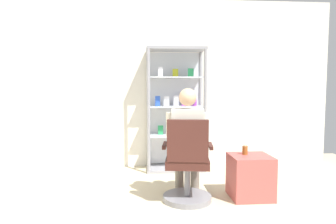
% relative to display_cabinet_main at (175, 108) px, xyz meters
% --- Properties ---
extents(back_wall, '(6.00, 0.10, 2.70)m').
position_rel_display_cabinet_main_xyz_m(back_wall, '(-0.40, 0.24, 0.39)').
color(back_wall, silver).
rests_on(back_wall, ground).
extents(display_cabinet_main, '(0.90, 0.45, 1.90)m').
position_rel_display_cabinet_main_xyz_m(display_cabinet_main, '(0.00, 0.00, 0.00)').
color(display_cabinet_main, gray).
rests_on(display_cabinet_main, ground).
extents(office_chair, '(0.60, 0.56, 0.96)m').
position_rel_display_cabinet_main_xyz_m(office_chair, '(-0.01, -1.43, -0.57)').
color(office_chair, slate).
rests_on(office_chair, ground).
extents(seated_shopkeeper, '(0.53, 0.60, 1.29)m').
position_rel_display_cabinet_main_xyz_m(seated_shopkeeper, '(0.01, -1.27, -0.25)').
color(seated_shopkeeper, slate).
rests_on(seated_shopkeeper, ground).
extents(storage_crate, '(0.47, 0.45, 0.50)m').
position_rel_display_cabinet_main_xyz_m(storage_crate, '(0.75, -1.34, -0.71)').
color(storage_crate, '#B24C47').
rests_on(storage_crate, ground).
extents(tea_glass, '(0.06, 0.06, 0.11)m').
position_rel_display_cabinet_main_xyz_m(tea_glass, '(0.70, -1.29, -0.41)').
color(tea_glass, brown).
rests_on(tea_glass, storage_crate).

